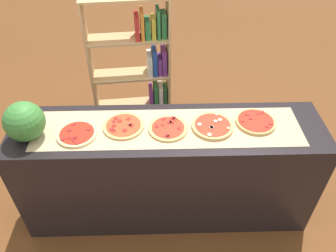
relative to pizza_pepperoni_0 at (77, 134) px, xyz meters
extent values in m
plane|color=brown|center=(0.63, 0.05, -0.93)|extent=(12.00, 12.00, 0.00)
cube|color=black|center=(0.63, 0.05, -0.47)|extent=(2.26, 0.56, 0.92)
cube|color=tan|center=(0.63, 0.05, -0.01)|extent=(1.88, 0.42, 0.00)
cylinder|color=#E5C17F|center=(0.00, 0.00, 0.00)|extent=(0.28, 0.28, 0.02)
cylinder|color=#AD2314|center=(0.00, 0.00, 0.01)|extent=(0.24, 0.24, 0.00)
cylinder|color=maroon|center=(-0.06, 0.03, 0.01)|extent=(0.03, 0.03, 0.00)
cylinder|color=maroon|center=(-0.04, 0.09, 0.01)|extent=(0.03, 0.03, 0.00)
cylinder|color=maroon|center=(-0.08, -0.06, 0.01)|extent=(0.03, 0.03, 0.00)
cylinder|color=maroon|center=(0.00, -0.08, 0.01)|extent=(0.03, 0.03, 0.00)
cylinder|color=maroon|center=(0.00, -0.05, 0.01)|extent=(0.03, 0.03, 0.00)
cylinder|color=maroon|center=(0.02, -0.10, 0.01)|extent=(0.03, 0.03, 0.00)
cylinder|color=maroon|center=(0.08, 0.03, 0.01)|extent=(0.03, 0.03, 0.00)
cylinder|color=maroon|center=(-0.01, -0.06, 0.01)|extent=(0.03, 0.03, 0.00)
cylinder|color=maroon|center=(-0.04, -0.05, 0.01)|extent=(0.03, 0.03, 0.00)
cylinder|color=tan|center=(0.32, 0.08, 0.00)|extent=(0.29, 0.29, 0.02)
cylinder|color=red|center=(0.32, 0.08, 0.01)|extent=(0.25, 0.25, 0.00)
cylinder|color=maroon|center=(0.24, 0.11, 0.01)|extent=(0.03, 0.03, 0.00)
cylinder|color=maroon|center=(0.35, 0.14, 0.01)|extent=(0.03, 0.03, 0.00)
cylinder|color=maroon|center=(0.26, 0.01, 0.01)|extent=(0.03, 0.03, 0.00)
cylinder|color=maroon|center=(0.36, 0.07, 0.01)|extent=(0.03, 0.03, 0.00)
cylinder|color=maroon|center=(0.29, 0.12, 0.01)|extent=(0.04, 0.04, 0.00)
cylinder|color=maroon|center=(0.33, 0.02, 0.01)|extent=(0.03, 0.03, 0.00)
cylinder|color=maroon|center=(0.25, 0.07, 0.01)|extent=(0.03, 0.03, 0.00)
cylinder|color=maroon|center=(0.25, 0.15, 0.01)|extent=(0.03, 0.03, 0.00)
cylinder|color=maroon|center=(0.37, 0.07, 0.01)|extent=(0.03, 0.03, 0.00)
cylinder|color=maroon|center=(0.24, 0.03, 0.01)|extent=(0.03, 0.03, 0.00)
cylinder|color=tan|center=(0.63, 0.04, 0.00)|extent=(0.28, 0.28, 0.01)
cylinder|color=red|center=(0.63, 0.04, 0.01)|extent=(0.23, 0.23, 0.00)
cylinder|color=maroon|center=(0.66, 0.09, 0.01)|extent=(0.03, 0.03, 0.00)
cylinder|color=maroon|center=(0.68, 0.13, 0.01)|extent=(0.03, 0.03, 0.00)
cylinder|color=maroon|center=(0.55, 0.05, 0.01)|extent=(0.03, 0.03, 0.00)
cylinder|color=maroon|center=(0.63, -0.06, 0.01)|extent=(0.03, 0.03, 0.00)
cylinder|color=maroon|center=(0.64, 0.09, 0.01)|extent=(0.03, 0.03, 0.00)
cylinder|color=maroon|center=(0.71, 0.03, 0.01)|extent=(0.03, 0.03, 0.00)
cylinder|color=maroon|center=(0.62, -0.04, 0.01)|extent=(0.03, 0.03, 0.00)
cylinder|color=maroon|center=(0.59, 0.07, 0.01)|extent=(0.03, 0.03, 0.00)
cylinder|color=maroon|center=(0.60, 0.13, 0.01)|extent=(0.03, 0.03, 0.00)
cylinder|color=maroon|center=(0.67, 0.14, 0.01)|extent=(0.04, 0.04, 0.00)
cylinder|color=tan|center=(0.95, 0.06, 0.00)|extent=(0.30, 0.30, 0.02)
cylinder|color=red|center=(0.95, 0.06, 0.01)|extent=(0.25, 0.25, 0.00)
cylinder|color=#C6B28E|center=(0.91, -0.05, 0.02)|extent=(0.03, 0.03, 0.01)
cylinder|color=#C6B28E|center=(0.97, 0.09, 0.02)|extent=(0.03, 0.03, 0.01)
cylinder|color=#C6B28E|center=(0.94, 0.02, 0.02)|extent=(0.03, 0.03, 0.01)
cylinder|color=#C6B28E|center=(1.01, 0.10, 0.02)|extent=(0.03, 0.03, 0.01)
cylinder|color=#C6B28E|center=(0.93, 0.02, 0.02)|extent=(0.03, 0.03, 0.01)
cylinder|color=#C6B28E|center=(0.85, 0.06, 0.02)|extent=(0.03, 0.03, 0.01)
cylinder|color=#C6B28E|center=(0.99, 0.16, 0.02)|extent=(0.02, 0.02, 0.01)
cylinder|color=#C6B28E|center=(1.05, 0.01, 0.02)|extent=(0.02, 0.02, 0.01)
cylinder|color=tan|center=(1.26, 0.09, 0.00)|extent=(0.28, 0.28, 0.02)
cylinder|color=#AD2314|center=(1.26, 0.09, 0.01)|extent=(0.25, 0.25, 0.00)
cylinder|color=maroon|center=(1.17, 0.08, 0.02)|extent=(0.03, 0.03, 0.00)
cylinder|color=maroon|center=(1.36, 0.05, 0.02)|extent=(0.03, 0.03, 0.00)
cylinder|color=maroon|center=(1.21, 0.16, 0.02)|extent=(0.03, 0.03, 0.00)
cylinder|color=maroon|center=(1.30, 0.17, 0.02)|extent=(0.03, 0.03, 0.00)
cylinder|color=maroon|center=(1.33, 0.18, 0.02)|extent=(0.03, 0.03, 0.00)
cylinder|color=maroon|center=(1.33, 0.02, 0.02)|extent=(0.03, 0.03, 0.00)
cylinder|color=maroon|center=(1.23, 0.11, 0.02)|extent=(0.03, 0.03, 0.00)
sphere|color=#387A33|center=(-0.32, -0.01, 0.12)|extent=(0.27, 0.27, 0.27)
cube|color=tan|center=(0.66, 1.07, -0.18)|extent=(0.04, 0.25, 1.51)
cube|color=tan|center=(-0.06, 1.00, -0.18)|extent=(0.04, 0.25, 1.51)
cube|color=tan|center=(0.30, 1.04, -0.92)|extent=(0.73, 0.31, 0.02)
cube|color=#B22823|center=(0.63, 1.07, -0.80)|extent=(0.05, 0.19, 0.23)
cube|color=gold|center=(0.59, 1.06, -0.83)|extent=(0.04, 0.14, 0.17)
cube|color=#B22823|center=(0.54, 1.06, -0.82)|extent=(0.06, 0.20, 0.19)
cube|color=gold|center=(0.49, 1.05, -0.79)|extent=(0.05, 0.19, 0.25)
cube|color=#234799|center=(0.44, 1.05, -0.82)|extent=(0.05, 0.18, 0.19)
cube|color=#753384|center=(0.40, 1.05, -0.81)|extent=(0.05, 0.16, 0.21)
cube|color=tan|center=(0.30, 1.04, -0.55)|extent=(0.73, 0.31, 0.02)
cube|color=#2D753D|center=(0.63, 1.07, -0.44)|extent=(0.04, 0.16, 0.20)
cube|color=silver|center=(0.58, 1.06, -0.43)|extent=(0.06, 0.20, 0.22)
cube|color=#2D753D|center=(0.53, 1.06, -0.43)|extent=(0.06, 0.19, 0.23)
cube|color=#753384|center=(0.48, 1.05, -0.44)|extent=(0.05, 0.17, 0.20)
cube|color=tan|center=(0.30, 1.04, -0.18)|extent=(0.73, 0.31, 0.02)
cube|color=#753384|center=(0.62, 1.07, -0.05)|extent=(0.06, 0.19, 0.25)
cube|color=#753384|center=(0.57, 1.06, -0.09)|extent=(0.05, 0.18, 0.17)
cube|color=#234799|center=(0.53, 1.06, -0.05)|extent=(0.06, 0.19, 0.24)
cube|color=silver|center=(0.48, 1.05, -0.07)|extent=(0.06, 0.21, 0.20)
cube|color=tan|center=(0.30, 1.04, 0.19)|extent=(0.73, 0.31, 0.02)
cube|color=#2D753D|center=(0.62, 1.07, 0.31)|extent=(0.06, 0.15, 0.22)
cube|color=#2D753D|center=(0.57, 1.06, 0.33)|extent=(0.04, 0.19, 0.26)
cube|color=gold|center=(0.53, 1.06, 0.29)|extent=(0.05, 0.15, 0.18)
cube|color=#2D753D|center=(0.48, 1.05, 0.28)|extent=(0.06, 0.17, 0.16)
cube|color=orange|center=(0.43, 1.05, 0.33)|extent=(0.05, 0.19, 0.25)
cube|color=#B22823|center=(0.39, 1.04, 0.31)|extent=(0.06, 0.19, 0.21)
camera|label=1|loc=(0.58, -1.69, 1.53)|focal=35.21mm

